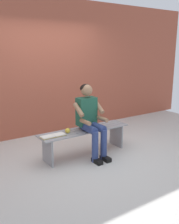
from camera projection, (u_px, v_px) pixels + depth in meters
ground_plane at (58, 199)px, 3.28m from camera, size 10.00×7.00×0.04m
brick_wall at (23, 68)px, 5.35m from camera, size 9.50×0.24×2.94m
bench_near at (85, 135)px, 4.57m from camera, size 1.72×0.43×0.47m
person_seated at (90, 117)px, 4.43m from camera, size 0.50×0.69×1.27m
apple at (68, 131)px, 4.33m from camera, size 0.09×0.09×0.09m
book_open at (53, 136)px, 4.17m from camera, size 0.41×0.16×0.02m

